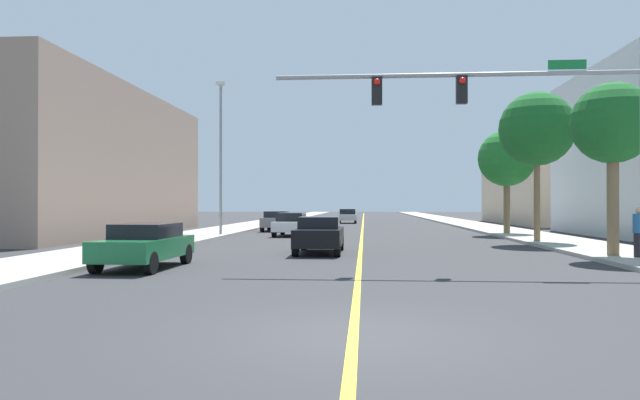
{
  "coord_description": "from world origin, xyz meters",
  "views": [
    {
      "loc": [
        0.17,
        -8.65,
        1.95
      ],
      "look_at": [
        -1.51,
        13.12,
        2.1
      ],
      "focal_mm": 32.49,
      "sensor_mm": 36.0,
      "label": 1
    }
  ],
  "objects_px": {
    "traffic_signal_mast": "(524,112)",
    "palm_mid": "(537,130)",
    "street_lamp": "(221,151)",
    "car_white": "(291,224)",
    "car_gray": "(277,221)",
    "car_green": "(145,244)",
    "palm_far": "(507,159)",
    "car_black": "(320,234)",
    "car_silver": "(348,216)",
    "palm_near": "(613,125)",
    "pedestrian": "(639,232)"
  },
  "relations": [
    {
      "from": "traffic_signal_mast",
      "to": "palm_mid",
      "type": "distance_m",
      "value": 12.06
    },
    {
      "from": "street_lamp",
      "to": "car_white",
      "type": "relative_size",
      "value": 2.17
    },
    {
      "from": "street_lamp",
      "to": "car_gray",
      "type": "distance_m",
      "value": 8.87
    },
    {
      "from": "car_green",
      "to": "car_white",
      "type": "relative_size",
      "value": 0.98
    },
    {
      "from": "car_gray",
      "to": "palm_far",
      "type": "bearing_deg",
      "value": 163.6
    },
    {
      "from": "street_lamp",
      "to": "palm_far",
      "type": "height_order",
      "value": "street_lamp"
    },
    {
      "from": "palm_mid",
      "to": "car_black",
      "type": "xyz_separation_m",
      "value": [
        -10.2,
        -6.19,
        -4.86
      ]
    },
    {
      "from": "street_lamp",
      "to": "car_white",
      "type": "height_order",
      "value": "street_lamp"
    },
    {
      "from": "palm_far",
      "to": "street_lamp",
      "type": "bearing_deg",
      "value": -170.5
    },
    {
      "from": "street_lamp",
      "to": "car_silver",
      "type": "distance_m",
      "value": 26.42
    },
    {
      "from": "palm_near",
      "to": "car_white",
      "type": "bearing_deg",
      "value": 133.21
    },
    {
      "from": "car_white",
      "to": "car_gray",
      "type": "bearing_deg",
      "value": 108.05
    },
    {
      "from": "car_silver",
      "to": "car_gray",
      "type": "bearing_deg",
      "value": -105.88
    },
    {
      "from": "pedestrian",
      "to": "palm_near",
      "type": "bearing_deg",
      "value": 179.17
    },
    {
      "from": "palm_mid",
      "to": "car_black",
      "type": "distance_m",
      "value": 12.88
    },
    {
      "from": "car_silver",
      "to": "car_white",
      "type": "bearing_deg",
      "value": -97.82
    },
    {
      "from": "palm_mid",
      "to": "car_silver",
      "type": "xyz_separation_m",
      "value": [
        -10.16,
        30.14,
        -4.85
      ]
    },
    {
      "from": "car_green",
      "to": "pedestrian",
      "type": "distance_m",
      "value": 16.29
    },
    {
      "from": "car_gray",
      "to": "traffic_signal_mast",
      "type": "bearing_deg",
      "value": 114.78
    },
    {
      "from": "street_lamp",
      "to": "car_black",
      "type": "height_order",
      "value": "street_lamp"
    },
    {
      "from": "car_green",
      "to": "palm_far",
      "type": "bearing_deg",
      "value": -126.65
    },
    {
      "from": "palm_far",
      "to": "car_silver",
      "type": "relative_size",
      "value": 1.6
    },
    {
      "from": "traffic_signal_mast",
      "to": "street_lamp",
      "type": "relative_size",
      "value": 1.2
    },
    {
      "from": "palm_mid",
      "to": "palm_far",
      "type": "xyz_separation_m",
      "value": [
        0.46,
        7.93,
        -0.82
      ]
    },
    {
      "from": "street_lamp",
      "to": "palm_mid",
      "type": "bearing_deg",
      "value": -16.39
    },
    {
      "from": "palm_near",
      "to": "palm_far",
      "type": "distance_m",
      "value": 15.86
    },
    {
      "from": "palm_far",
      "to": "car_gray",
      "type": "relative_size",
      "value": 1.58
    },
    {
      "from": "traffic_signal_mast",
      "to": "car_silver",
      "type": "height_order",
      "value": "traffic_signal_mast"
    },
    {
      "from": "car_black",
      "to": "car_green",
      "type": "distance_m",
      "value": 7.53
    },
    {
      "from": "palm_far",
      "to": "pedestrian",
      "type": "xyz_separation_m",
      "value": [
        0.41,
        -16.55,
        -3.8
      ]
    },
    {
      "from": "palm_far",
      "to": "car_silver",
      "type": "xyz_separation_m",
      "value": [
        -10.61,
        22.21,
        -4.03
      ]
    },
    {
      "from": "palm_mid",
      "to": "pedestrian",
      "type": "relative_size",
      "value": 4.33
    },
    {
      "from": "traffic_signal_mast",
      "to": "car_silver",
      "type": "distance_m",
      "value": 42.27
    },
    {
      "from": "palm_far",
      "to": "traffic_signal_mast",
      "type": "bearing_deg",
      "value": -102.12
    },
    {
      "from": "palm_far",
      "to": "pedestrian",
      "type": "relative_size",
      "value": 3.82
    },
    {
      "from": "street_lamp",
      "to": "palm_mid",
      "type": "xyz_separation_m",
      "value": [
        17.01,
        -5.01,
        0.46
      ]
    },
    {
      "from": "street_lamp",
      "to": "car_black",
      "type": "distance_m",
      "value": 13.82
    },
    {
      "from": "traffic_signal_mast",
      "to": "palm_near",
      "type": "relative_size",
      "value": 1.8
    },
    {
      "from": "car_gray",
      "to": "car_green",
      "type": "bearing_deg",
      "value": 89.13
    },
    {
      "from": "traffic_signal_mast",
      "to": "street_lamp",
      "type": "bearing_deg",
      "value": 128.98
    },
    {
      "from": "car_gray",
      "to": "car_green",
      "type": "relative_size",
      "value": 1.0
    },
    {
      "from": "palm_near",
      "to": "car_silver",
      "type": "distance_m",
      "value": 39.68
    },
    {
      "from": "palm_near",
      "to": "car_gray",
      "type": "bearing_deg",
      "value": 126.61
    },
    {
      "from": "car_gray",
      "to": "pedestrian",
      "type": "bearing_deg",
      "value": 126.54
    },
    {
      "from": "palm_near",
      "to": "car_black",
      "type": "height_order",
      "value": "palm_near"
    },
    {
      "from": "car_black",
      "to": "car_white",
      "type": "distance_m",
      "value": 12.6
    },
    {
      "from": "palm_far",
      "to": "car_white",
      "type": "distance_m",
      "value": 14.06
    },
    {
      "from": "palm_near",
      "to": "car_white",
      "type": "xyz_separation_m",
      "value": [
        -13.2,
        14.05,
        -4.0
      ]
    },
    {
      "from": "palm_mid",
      "to": "car_green",
      "type": "distance_m",
      "value": 19.84
    },
    {
      "from": "palm_far",
      "to": "pedestrian",
      "type": "distance_m",
      "value": 16.99
    }
  ]
}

